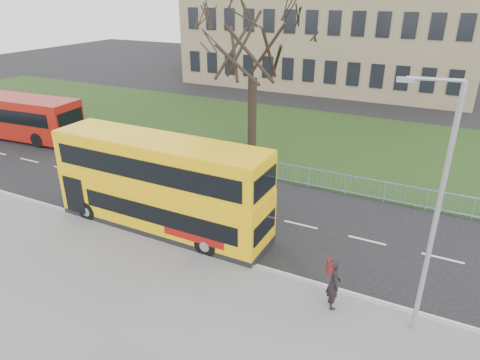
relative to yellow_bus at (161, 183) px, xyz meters
name	(u,v)px	position (x,y,z in m)	size (l,w,h in m)	color
ground	(217,235)	(2.45, 0.51, -2.22)	(120.00, 120.00, 0.00)	black
pavement	(110,335)	(2.45, -6.24, -2.16)	(80.00, 10.50, 0.12)	slate
kerb	(198,251)	(2.45, -1.04, -2.15)	(80.00, 0.20, 0.14)	gray
grass_verge	(315,140)	(2.45, 14.81, -2.18)	(80.00, 15.40, 0.08)	#1C3312
guard_railing	(274,171)	(2.45, 7.11, -1.67)	(40.00, 0.12, 1.10)	#78A0D5
bare_tree	(253,62)	(-0.55, 10.51, 3.61)	(8.05, 8.05, 11.50)	black
civic_building	(333,18)	(-2.55, 35.51, 4.78)	(30.00, 15.00, 14.00)	#7D6E4F
yellow_bus	(161,183)	(0.00, 0.00, 0.00)	(9.90, 2.48, 4.14)	yellow
red_bus	(9,115)	(-17.69, 5.90, -0.63)	(11.45, 3.42, 2.98)	#9B160E
pedestrian	(334,283)	(8.23, -1.89, -1.17)	(0.68, 0.44, 1.86)	black
street_lamp	(434,208)	(10.72, -1.78, 2.17)	(1.64, 0.42, 7.79)	#96999F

